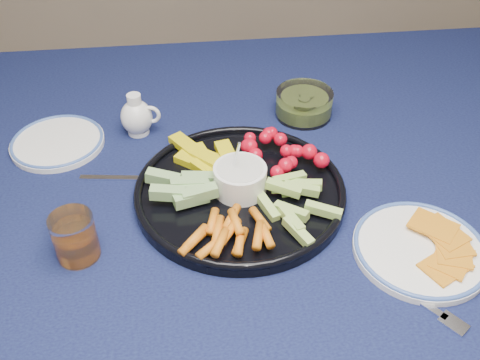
{
  "coord_description": "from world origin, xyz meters",
  "views": [
    {
      "loc": [
        -0.16,
        -0.78,
        1.38
      ],
      "look_at": [
        -0.08,
        -0.09,
        0.78
      ],
      "focal_mm": 40.0,
      "sensor_mm": 36.0,
      "label": 1
    }
  ],
  "objects": [
    {
      "name": "cheese_plate",
      "position": [
        0.19,
        -0.25,
        0.76
      ],
      "size": [
        0.21,
        0.21,
        0.02
      ],
      "color": "white",
      "rests_on": "dining_table"
    },
    {
      "name": "juice_tumbler",
      "position": [
        -0.34,
        -0.19,
        0.78
      ],
      "size": [
        0.07,
        0.07,
        0.08
      ],
      "color": "white",
      "rests_on": "dining_table"
    },
    {
      "name": "fork_right",
      "position": [
        0.15,
        -0.34,
        0.75
      ],
      "size": [
        0.12,
        0.16,
        0.0
      ],
      "color": "silver",
      "rests_on": "dining_table"
    },
    {
      "name": "side_plate_extra",
      "position": [
        -0.42,
        0.11,
        0.75
      ],
      "size": [
        0.18,
        0.18,
        0.01
      ],
      "color": "white",
      "rests_on": "dining_table"
    },
    {
      "name": "crudite_platter",
      "position": [
        -0.08,
        -0.09,
        0.77
      ],
      "size": [
        0.37,
        0.37,
        0.12
      ],
      "color": "black",
      "rests_on": "dining_table"
    },
    {
      "name": "dining_table",
      "position": [
        0.0,
        0.0,
        0.66
      ],
      "size": [
        1.67,
        1.07,
        0.75
      ],
      "color": "#452917",
      "rests_on": "ground"
    },
    {
      "name": "pickle_bowl",
      "position": [
        0.09,
        0.16,
        0.77
      ],
      "size": [
        0.12,
        0.12,
        0.06
      ],
      "color": "white",
      "rests_on": "dining_table"
    },
    {
      "name": "fork_left",
      "position": [
        -0.25,
        -0.02,
        0.75
      ],
      "size": [
        0.19,
        0.04,
        0.0
      ],
      "color": "silver",
      "rests_on": "dining_table"
    },
    {
      "name": "creamer_pitcher",
      "position": [
        -0.26,
        0.13,
        0.78
      ],
      "size": [
        0.08,
        0.06,
        0.09
      ],
      "color": "white",
      "rests_on": "dining_table"
    }
  ]
}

